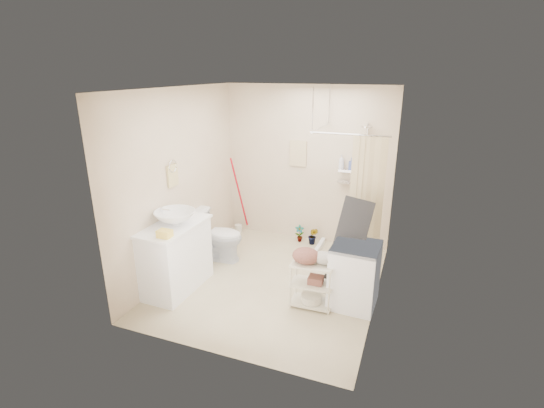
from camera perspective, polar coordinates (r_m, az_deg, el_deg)
The scene contains 23 objects.
floor at distance 5.62m, azimuth 0.11°, elevation -11.10°, with size 3.20×3.20×0.00m, color #C2B691.
ceiling at distance 4.87m, azimuth 0.13°, elevation 16.40°, with size 2.80×3.20×0.04m, color silver.
wall_back at distance 6.57m, azimuth 5.07°, elevation 5.53°, with size 2.80×0.04×2.60m, color beige.
wall_front at distance 3.74m, azimuth -8.59°, elevation -5.21°, with size 2.80×0.04×2.60m, color beige.
wall_left at distance 5.72m, azimuth -13.13°, elevation 3.09°, with size 0.04×3.20×2.60m, color beige.
wall_right at distance 4.81m, azimuth 15.92°, elevation -0.17°, with size 0.04×3.20×2.60m, color beige.
vanity at distance 5.42m, azimuth -13.86°, elevation -7.41°, with size 0.58×1.04×0.92m, color white.
sink at distance 5.21m, azimuth -13.87°, elevation -1.92°, with size 0.53×0.53×0.18m, color white.
counter_basket at distance 4.86m, azimuth -15.28°, elevation -4.17°, with size 0.16×0.13×0.09m, color #F3D04D.
floor_basket at distance 5.30m, azimuth -14.49°, elevation -12.88°, with size 0.28×0.22×0.15m, color gold.
toilet at distance 6.13m, azimuth -7.84°, elevation -4.50°, with size 0.44×0.77×0.79m, color silver.
mop at distance 7.01m, azimuth -5.04°, elevation 1.24°, with size 0.13×0.13×1.39m, color #AE0315, non-canonical shape.
potted_plant_a at distance 6.78m, azimuth 4.00°, elevation -4.28°, with size 0.16×0.11×0.30m, color brown.
potted_plant_b at distance 6.69m, azimuth 5.96°, elevation -4.62°, with size 0.17×0.13×0.30m, color maroon.
hanging_towel at distance 6.55m, azimuth 3.80°, elevation 7.32°, with size 0.28×0.03×0.42m, color beige.
towel_ring at distance 5.51m, azimuth -14.22°, elevation 4.22°, with size 0.04×0.22×0.34m, color #D4C27D, non-canonical shape.
tp_holder at distance 5.92m, azimuth -12.13°, elevation -2.22°, with size 0.08×0.12×0.14m, color white, non-canonical shape.
shower at distance 5.94m, azimuth 11.44°, elevation 1.27°, with size 1.10×1.10×2.10m, color silver, non-canonical shape.
shampoo_bottle_a at distance 6.34m, azimuth 10.03°, elevation 6.04°, with size 0.09×0.09×0.22m, color silver.
shampoo_bottle_b at distance 6.33m, azimuth 11.42°, elevation 5.75°, with size 0.08×0.08×0.18m, color #405197.
washing_machine at distance 5.05m, azimuth 11.85°, elevation -10.02°, with size 0.55×0.57×0.81m, color white.
laundry_rack at distance 4.96m, azimuth 5.84°, elevation -10.95°, with size 0.51×0.30×0.71m, color beige, non-canonical shape.
ironing_board at distance 5.09m, azimuth 10.88°, elevation -6.33°, with size 0.38×0.11×1.35m, color black, non-canonical shape.
Camera 1 is at (1.71, -4.56, 2.82)m, focal length 26.00 mm.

